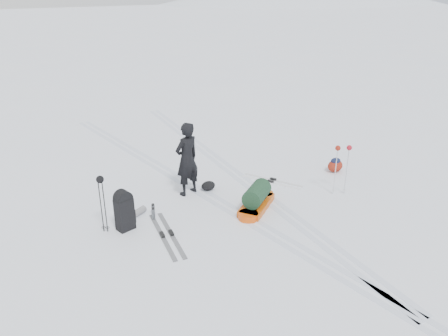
{
  "coord_description": "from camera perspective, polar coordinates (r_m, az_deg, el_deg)",
  "views": [
    {
      "loc": [
        -5.35,
        -7.62,
        4.99
      ],
      "look_at": [
        0.04,
        0.25,
        0.95
      ],
      "focal_mm": 35.0,
      "sensor_mm": 36.0,
      "label": 1
    }
  ],
  "objects": [
    {
      "name": "ground",
      "position": [
        10.57,
        0.58,
        -5.25
      ],
      "size": [
        200.0,
        200.0,
        0.0
      ],
      "primitive_type": "plane",
      "color": "white",
      "rests_on": "ground"
    },
    {
      "name": "skier",
      "position": [
        10.92,
        -4.87,
        1.16
      ],
      "size": [
        0.77,
        0.59,
        1.9
      ],
      "primitive_type": "imported",
      "rotation": [
        0.0,
        0.0,
        3.34
      ],
      "color": "black",
      "rests_on": "ground"
    },
    {
      "name": "small_daypack",
      "position": [
        12.9,
        14.32,
        0.38
      ],
      "size": [
        0.51,
        0.4,
        0.41
      ],
      "rotation": [
        0.0,
        0.0,
        0.1
      ],
      "color": "maroon",
      "rests_on": "ground"
    },
    {
      "name": "expedition_rucksack",
      "position": [
        9.8,
        -12.69,
        -5.38
      ],
      "size": [
        0.91,
        0.75,
        0.94
      ],
      "rotation": [
        0.0,
        0.0,
        0.17
      ],
      "color": "black",
      "rests_on": "ground"
    },
    {
      "name": "touring_skis_white",
      "position": [
        12.0,
        6.27,
        -1.7
      ],
      "size": [
        0.97,
        1.68,
        0.06
      ],
      "rotation": [
        0.0,
        0.0,
        -1.13
      ],
      "color": "white",
      "rests_on": "ground"
    },
    {
      "name": "pulk_sled",
      "position": [
        10.48,
        4.28,
        -4.09
      ],
      "size": [
        1.61,
        1.26,
        0.62
      ],
      "rotation": [
        0.0,
        0.0,
        0.57
      ],
      "color": "#C24D0B",
      "rests_on": "ground"
    },
    {
      "name": "thermos_pair",
      "position": [
        10.23,
        -9.22,
        -5.66
      ],
      "size": [
        0.2,
        0.31,
        0.31
      ],
      "rotation": [
        0.0,
        0.0,
        0.35
      ],
      "color": "#5A5D61",
      "rests_on": "ground"
    },
    {
      "name": "ski_tracks",
      "position": [
        11.52,
        0.58,
        -2.72
      ],
      "size": [
        3.38,
        17.97,
        0.01
      ],
      "color": "silver",
      "rests_on": "ground"
    },
    {
      "name": "rope_coil",
      "position": [
        10.55,
        3.74,
        -5.16
      ],
      "size": [
        0.64,
        0.64,
        0.06
      ],
      "rotation": [
        0.0,
        0.0,
        0.4
      ],
      "color": "#63C5F0",
      "rests_on": "ground"
    },
    {
      "name": "snow_hill_backdrop",
      "position": [
        136.04,
        1.84,
        -10.03
      ],
      "size": [
        359.5,
        192.0,
        162.45
      ],
      "color": "silver",
      "rests_on": "ground"
    },
    {
      "name": "ski_poles_black",
      "position": [
        9.48,
        -15.8,
        -2.33
      ],
      "size": [
        0.17,
        0.16,
        1.32
      ],
      "rotation": [
        0.0,
        0.0,
        0.29
      ],
      "color": "black",
      "rests_on": "ground"
    },
    {
      "name": "touring_skis_grey",
      "position": [
        9.55,
        -7.48,
        -8.66
      ],
      "size": [
        0.71,
        2.01,
        0.07
      ],
      "rotation": [
        0.0,
        0.0,
        1.36
      ],
      "color": "gray",
      "rests_on": "ground"
    },
    {
      "name": "stuff_sack",
      "position": [
        11.42,
        -2.07,
        -2.33
      ],
      "size": [
        0.42,
        0.33,
        0.24
      ],
      "rotation": [
        0.0,
        0.0,
        0.12
      ],
      "color": "black",
      "rests_on": "ground"
    },
    {
      "name": "ski_poles_silver",
      "position": [
        11.22,
        15.28,
        1.84
      ],
      "size": [
        0.38,
        0.28,
        1.32
      ],
      "rotation": [
        0.0,
        0.0,
        -0.36
      ],
      "color": "silver",
      "rests_on": "ground"
    }
  ]
}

